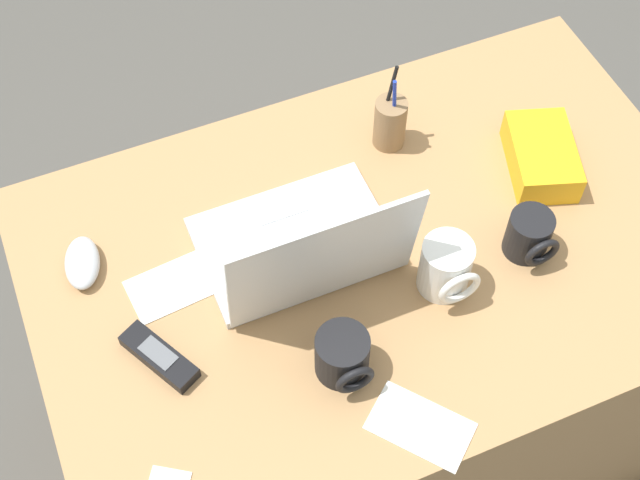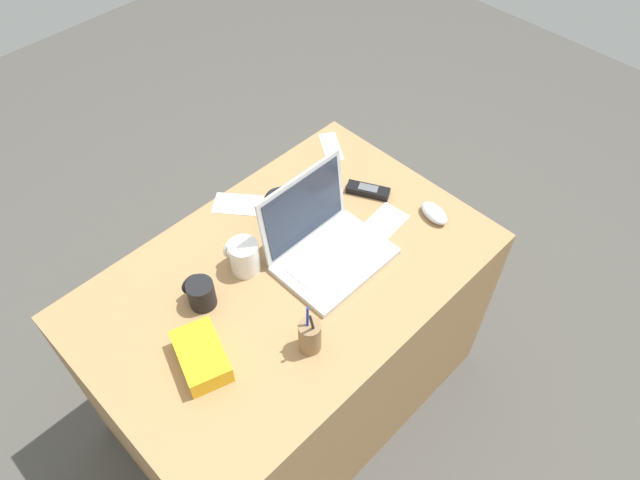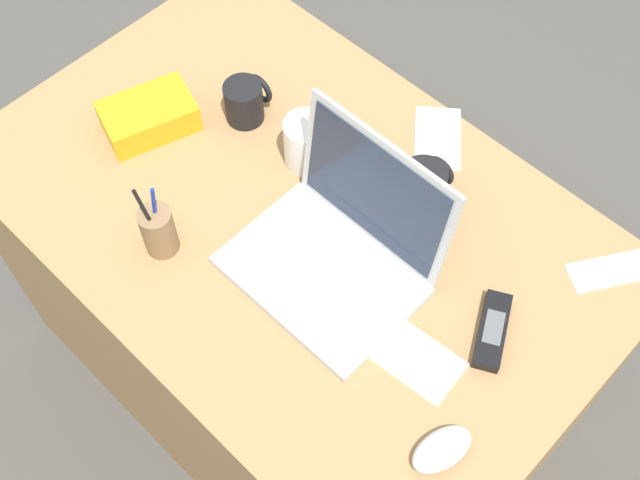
{
  "view_description": "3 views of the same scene",
  "coord_description": "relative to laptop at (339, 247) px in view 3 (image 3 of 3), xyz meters",
  "views": [
    {
      "loc": [
        0.42,
        0.74,
        2.04
      ],
      "look_at": [
        0.11,
        0.0,
        0.86
      ],
      "focal_mm": 49.67,
      "sensor_mm": 36.0,
      "label": 1
    },
    {
      "loc": [
        -0.66,
        -0.79,
        2.13
      ],
      "look_at": [
        0.1,
        -0.04,
        0.86
      ],
      "focal_mm": 32.99,
      "sensor_mm": 36.0,
      "label": 2
    },
    {
      "loc": [
        0.62,
        -0.57,
        2.02
      ],
      "look_at": [
        0.09,
        -0.03,
        0.79
      ],
      "focal_mm": 46.01,
      "sensor_mm": 36.0,
      "label": 3
    }
  ],
  "objects": [
    {
      "name": "paper_note_near_laptop",
      "position": [
        0.36,
        0.32,
        -0.05
      ],
      "size": [
        0.13,
        0.16,
        0.0
      ],
      "primitive_type": "cube",
      "rotation": [
        0.0,
        0.0,
        -0.58
      ],
      "color": "white",
      "rests_on": "desk"
    },
    {
      "name": "pen_holder",
      "position": [
        -0.25,
        -0.19,
        0.0
      ],
      "size": [
        0.06,
        0.06,
        0.18
      ],
      "color": "olive",
      "rests_on": "desk"
    },
    {
      "name": "coffee_mug_spare",
      "position": [
        0.02,
        0.21,
        -0.01
      ],
      "size": [
        0.09,
        0.1,
        0.09
      ],
      "color": "black",
      "rests_on": "desk"
    },
    {
      "name": "ground_plane",
      "position": [
        -0.13,
        0.02,
        -0.81
      ],
      "size": [
        6.0,
        6.0,
        0.0
      ],
      "primitive_type": "plane",
      "color": "#4C4944"
    },
    {
      "name": "paper_note_left",
      "position": [
        -0.05,
        0.34,
        -0.05
      ],
      "size": [
        0.17,
        0.18,
        0.0
      ],
      "primitive_type": "cube",
      "rotation": [
        0.0,
        0.0,
        0.68
      ],
      "color": "white",
      "rests_on": "desk"
    },
    {
      "name": "coffee_mug_white",
      "position": [
        -0.36,
        0.12,
        -0.01
      ],
      "size": [
        0.08,
        0.09,
        0.09
      ],
      "color": "black",
      "rests_on": "desk"
    },
    {
      "name": "paper_note_right",
      "position": [
        0.22,
        -0.05,
        -0.05
      ],
      "size": [
        0.17,
        0.11,
        0.0
      ],
      "primitive_type": "cube",
      "rotation": [
        0.0,
        0.0,
        0.09
      ],
      "color": "white",
      "rests_on": "desk"
    },
    {
      "name": "computer_mouse",
      "position": [
        0.35,
        -0.14,
        -0.03
      ],
      "size": [
        0.08,
        0.12,
        0.04
      ],
      "primitive_type": "ellipsoid",
      "rotation": [
        0.0,
        0.0,
        -0.23
      ],
      "color": "silver",
      "rests_on": "desk"
    },
    {
      "name": "snack_bag",
      "position": [
        -0.48,
        -0.03,
        -0.02
      ],
      "size": [
        0.16,
        0.2,
        0.06
      ],
      "primitive_type": "cube",
      "rotation": [
        0.0,
        0.0,
        -0.32
      ],
      "color": "#F2AD19",
      "rests_on": "desk"
    },
    {
      "name": "desk",
      "position": [
        -0.13,
        0.02,
        -0.43
      ],
      "size": [
        1.2,
        0.78,
        0.75
      ],
      "primitive_type": "cube",
      "color": "#A87C4F",
      "rests_on": "ground"
    },
    {
      "name": "coffee_mug_tall",
      "position": [
        -0.2,
        0.13,
        0.0
      ],
      "size": [
        0.09,
        0.1,
        0.11
      ],
      "color": "white",
      "rests_on": "desk"
    },
    {
      "name": "cordless_phone",
      "position": [
        0.28,
        0.08,
        -0.04
      ],
      "size": [
        0.1,
        0.14,
        0.03
      ],
      "color": "black",
      "rests_on": "desk"
    },
    {
      "name": "laptop",
      "position": [
        0.0,
        0.0,
        0.0
      ],
      "size": [
        0.33,
        0.27,
        0.25
      ],
      "color": "silver",
      "rests_on": "desk"
    }
  ]
}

